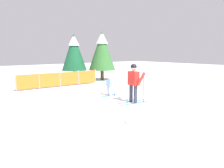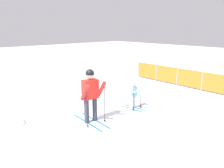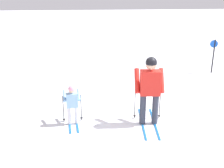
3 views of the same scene
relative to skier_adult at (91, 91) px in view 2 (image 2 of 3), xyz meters
The scene contains 5 objects.
ground_plane 1.04m from the skier_adult, 78.64° to the right, with size 60.00×60.00×0.00m, color white.
skier_adult is the anchor object (origin of this frame).
skier_child 1.90m from the skier_adult, 86.52° to the left, with size 0.96×0.50×1.00m.
safety_fence 5.99m from the skier_adult, 95.92° to the left, with size 5.31×0.13×0.98m.
snow_mound 2.80m from the skier_adult, 127.31° to the right, with size 1.29×1.09×0.51m, color white.
Camera 2 is at (5.09, -3.54, 2.89)m, focal length 35.00 mm.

